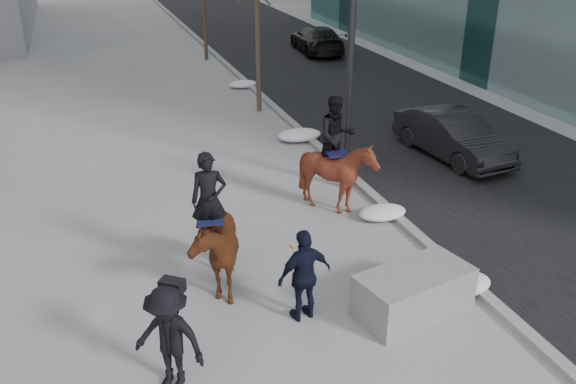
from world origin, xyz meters
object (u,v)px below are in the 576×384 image
object	(u,v)px
mounted_left	(213,240)
mounted_right	(337,167)
car_near	(453,135)
planter	(413,292)

from	to	relation	value
mounted_left	mounted_right	bearing A→B (deg)	32.76
car_near	mounted_left	size ratio (longest dim) A/B	1.53
planter	mounted_left	distance (m)	3.83
car_near	mounted_right	size ratio (longest dim) A/B	1.46
planter	mounted_left	xyz separation A→B (m)	(-3.19, 2.04, 0.59)
mounted_left	car_near	bearing A→B (deg)	28.49
mounted_right	mounted_left	bearing A→B (deg)	-147.24
car_near	mounted_left	world-z (taller)	mounted_left
car_near	planter	bearing A→B (deg)	-133.61
planter	mounted_right	world-z (taller)	mounted_right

